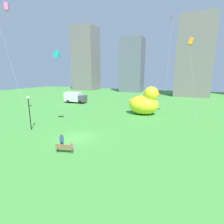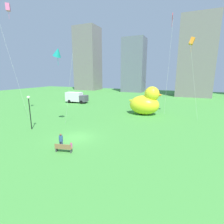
{
  "view_description": "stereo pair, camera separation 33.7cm",
  "coord_description": "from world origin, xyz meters",
  "px_view_note": "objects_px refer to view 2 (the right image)",
  "views": [
    {
      "loc": [
        11.54,
        -16.34,
        7.59
      ],
      "look_at": [
        2.2,
        5.9,
        2.21
      ],
      "focal_mm": 27.12,
      "sensor_mm": 36.0,
      "label": 1
    },
    {
      "loc": [
        11.85,
        -16.21,
        7.59
      ],
      "look_at": [
        2.2,
        5.9,
        2.21
      ],
      "focal_mm": 27.12,
      "sensor_mm": 36.0,
      "label": 2
    }
  ],
  "objects_px": {
    "park_bench": "(63,148)",
    "kite_red": "(172,23)",
    "kite_pink": "(8,8)",
    "box_truck": "(76,98)",
    "giant_inflatable_duck": "(146,103)",
    "lamppost": "(29,105)",
    "person_child": "(71,146)",
    "kite_teal": "(57,52)",
    "person_adult": "(61,140)",
    "kite_orange": "(192,42)"
  },
  "relations": [
    {
      "from": "kite_pink",
      "to": "kite_orange",
      "type": "distance_m",
      "value": 30.12
    },
    {
      "from": "lamppost",
      "to": "kite_pink",
      "type": "distance_m",
      "value": 17.07
    },
    {
      "from": "kite_red",
      "to": "kite_pink",
      "type": "bearing_deg",
      "value": -151.33
    },
    {
      "from": "person_adult",
      "to": "person_child",
      "type": "xyz_separation_m",
      "value": [
        1.3,
        -0.04,
        -0.39
      ]
    },
    {
      "from": "park_bench",
      "to": "giant_inflatable_duck",
      "type": "xyz_separation_m",
      "value": [
        3.75,
        19.48,
        1.83
      ]
    },
    {
      "from": "person_adult",
      "to": "kite_teal",
      "type": "relative_size",
      "value": 0.15
    },
    {
      "from": "kite_teal",
      "to": "kite_orange",
      "type": "xyz_separation_m",
      "value": [
        16.43,
        13.04,
        2.31
      ]
    },
    {
      "from": "giant_inflatable_duck",
      "to": "lamppost",
      "type": "distance_m",
      "value": 20.0
    },
    {
      "from": "lamppost",
      "to": "box_truck",
      "type": "xyz_separation_m",
      "value": [
        -7.61,
        21.58,
        -1.98
      ]
    },
    {
      "from": "kite_pink",
      "to": "kite_teal",
      "type": "xyz_separation_m",
      "value": [
        11.1,
        -1.96,
        -7.48
      ]
    },
    {
      "from": "kite_teal",
      "to": "kite_orange",
      "type": "height_order",
      "value": "kite_orange"
    },
    {
      "from": "kite_orange",
      "to": "kite_red",
      "type": "relative_size",
      "value": 0.75
    },
    {
      "from": "park_bench",
      "to": "kite_teal",
      "type": "distance_m",
      "value": 13.2
    },
    {
      "from": "kite_pink",
      "to": "kite_teal",
      "type": "height_order",
      "value": "kite_pink"
    },
    {
      "from": "box_truck",
      "to": "kite_orange",
      "type": "xyz_separation_m",
      "value": [
        27.37,
        -6.02,
        11.34
      ]
    },
    {
      "from": "lamppost",
      "to": "kite_red",
      "type": "relative_size",
      "value": 0.26
    },
    {
      "from": "kite_pink",
      "to": "kite_red",
      "type": "distance_m",
      "value": 27.45
    },
    {
      "from": "box_truck",
      "to": "kite_red",
      "type": "bearing_deg",
      "value": -9.38
    },
    {
      "from": "park_bench",
      "to": "kite_pink",
      "type": "xyz_separation_m",
      "value": [
        -16.7,
        8.53,
        17.47
      ]
    },
    {
      "from": "kite_teal",
      "to": "person_adult",
      "type": "bearing_deg",
      "value": -51.08
    },
    {
      "from": "lamppost",
      "to": "kite_red",
      "type": "height_order",
      "value": "kite_red"
    },
    {
      "from": "park_bench",
      "to": "box_truck",
      "type": "relative_size",
      "value": 0.29
    },
    {
      "from": "kite_pink",
      "to": "person_adult",
      "type": "bearing_deg",
      "value": -26.47
    },
    {
      "from": "lamppost",
      "to": "kite_pink",
      "type": "bearing_deg",
      "value": 149.98
    },
    {
      "from": "kite_teal",
      "to": "kite_orange",
      "type": "distance_m",
      "value": 21.1
    },
    {
      "from": "kite_orange",
      "to": "person_adult",
      "type": "bearing_deg",
      "value": -121.44
    },
    {
      "from": "person_adult",
      "to": "kite_teal",
      "type": "height_order",
      "value": "kite_teal"
    },
    {
      "from": "kite_teal",
      "to": "park_bench",
      "type": "bearing_deg",
      "value": -49.58
    },
    {
      "from": "park_bench",
      "to": "box_truck",
      "type": "bearing_deg",
      "value": 122.84
    },
    {
      "from": "giant_inflatable_duck",
      "to": "lamppost",
      "type": "xyz_separation_m",
      "value": [
        -12.68,
        -15.43,
        1.12
      ]
    },
    {
      "from": "park_bench",
      "to": "kite_orange",
      "type": "distance_m",
      "value": 25.56
    },
    {
      "from": "giant_inflatable_duck",
      "to": "kite_red",
      "type": "xyz_separation_m",
      "value": [
        3.6,
        2.2,
        14.1
      ]
    },
    {
      "from": "box_truck",
      "to": "kite_orange",
      "type": "bearing_deg",
      "value": -12.4
    },
    {
      "from": "lamppost",
      "to": "kite_teal",
      "type": "bearing_deg",
      "value": 37.1
    },
    {
      "from": "park_bench",
      "to": "person_child",
      "type": "bearing_deg",
      "value": 47.54
    },
    {
      "from": "park_bench",
      "to": "kite_red",
      "type": "relative_size",
      "value": 0.1
    },
    {
      "from": "kite_orange",
      "to": "lamppost",
      "type": "bearing_deg",
      "value": -141.79
    },
    {
      "from": "box_truck",
      "to": "park_bench",
      "type": "bearing_deg",
      "value": -57.16
    },
    {
      "from": "person_adult",
      "to": "kite_pink",
      "type": "height_order",
      "value": "kite_pink"
    },
    {
      "from": "kite_pink",
      "to": "kite_orange",
      "type": "relative_size",
      "value": 1.38
    },
    {
      "from": "park_bench",
      "to": "box_truck",
      "type": "height_order",
      "value": "box_truck"
    },
    {
      "from": "giant_inflatable_duck",
      "to": "person_child",
      "type": "bearing_deg",
      "value": -99.69
    },
    {
      "from": "box_truck",
      "to": "kite_red",
      "type": "distance_m",
      "value": 28.46
    },
    {
      "from": "giant_inflatable_duck",
      "to": "kite_red",
      "type": "bearing_deg",
      "value": 31.44
    },
    {
      "from": "kite_pink",
      "to": "kite_red",
      "type": "xyz_separation_m",
      "value": [
        24.04,
        13.15,
        -1.54
      ]
    },
    {
      "from": "person_adult",
      "to": "kite_pink",
      "type": "relative_size",
      "value": 0.09
    },
    {
      "from": "park_bench",
      "to": "kite_red",
      "type": "bearing_deg",
      "value": 71.28
    },
    {
      "from": "person_child",
      "to": "giant_inflatable_duck",
      "type": "xyz_separation_m",
      "value": [
        3.23,
        18.91,
        1.79
      ]
    },
    {
      "from": "person_adult",
      "to": "giant_inflatable_duck",
      "type": "xyz_separation_m",
      "value": [
        4.53,
        18.87,
        1.4
      ]
    },
    {
      "from": "park_bench",
      "to": "kite_teal",
      "type": "bearing_deg",
      "value": 130.42
    }
  ]
}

